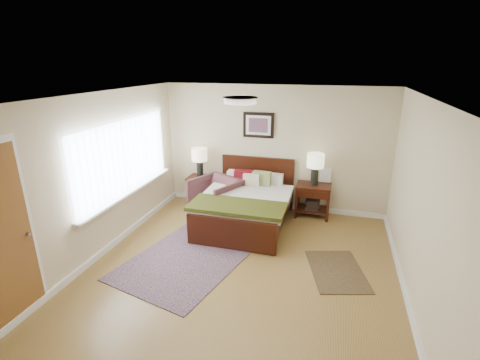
{
  "coord_description": "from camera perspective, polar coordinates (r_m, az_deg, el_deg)",
  "views": [
    {
      "loc": [
        1.18,
        -4.21,
        2.93
      ],
      "look_at": [
        -0.29,
        1.04,
        1.05
      ],
      "focal_mm": 26.0,
      "sensor_mm": 36.0,
      "label": 1
    }
  ],
  "objects": [
    {
      "name": "ceiling",
      "position": [
        4.39,
        0.04,
        13.43
      ],
      "size": [
        4.5,
        5.0,
        0.02
      ],
      "primitive_type": "cube",
      "color": "white",
      "rests_on": "back_wall"
    },
    {
      "name": "window",
      "position": [
        6.15,
        -18.24,
        3.45
      ],
      "size": [
        0.11,
        2.72,
        1.32
      ],
      "color": "silver",
      "rests_on": "left_wall"
    },
    {
      "name": "ceil_fixture",
      "position": [
        4.39,
        0.04,
        12.98
      ],
      "size": [
        0.44,
        0.44,
        0.08
      ],
      "color": "white",
      "rests_on": "ceiling"
    },
    {
      "name": "wall_art",
      "position": [
        6.95,
        3.05,
        8.98
      ],
      "size": [
        0.62,
        0.05,
        0.5
      ],
      "color": "black",
      "rests_on": "back_wall"
    },
    {
      "name": "bed",
      "position": [
        6.42,
        1.01,
        -3.33
      ],
      "size": [
        1.62,
        1.95,
        1.05
      ],
      "color": "#341307",
      "rests_on": "ground"
    },
    {
      "name": "rug_navy",
      "position": [
        5.46,
        15.59,
        -14.13
      ],
      "size": [
        1.01,
        1.26,
        0.01
      ],
      "primitive_type": "cube",
      "rotation": [
        0.0,
        0.0,
        0.27
      ],
      "color": "black",
      "rests_on": "ground"
    },
    {
      "name": "lamp_right",
      "position": [
        6.74,
        12.27,
        2.65
      ],
      "size": [
        0.32,
        0.32,
        0.61
      ],
      "color": "black",
      "rests_on": "nightstand_right"
    },
    {
      "name": "back_wall",
      "position": [
        7.01,
        5.57,
        5.09
      ],
      "size": [
        4.5,
        0.04,
        2.5
      ],
      "primitive_type": "cube",
      "color": "#C5B68F",
      "rests_on": "ground"
    },
    {
      "name": "nightstand_right",
      "position": [
        6.95,
        11.87,
        -2.82
      ],
      "size": [
        0.66,
        0.49,
        0.65
      ],
      "color": "#341307",
      "rests_on": "ground"
    },
    {
      "name": "left_wall",
      "position": [
        5.68,
        -22.39,
        0.36
      ],
      "size": [
        0.04,
        5.0,
        2.5
      ],
      "primitive_type": "cube",
      "color": "#C5B68F",
      "rests_on": "ground"
    },
    {
      "name": "nightstand_left",
      "position": [
        7.41,
        -6.55,
        -0.41
      ],
      "size": [
        0.5,
        0.45,
        0.6
      ],
      "color": "#341307",
      "rests_on": "ground"
    },
    {
      "name": "front_wall",
      "position": [
        2.67,
        -15.64,
        -20.77
      ],
      "size": [
        4.5,
        0.04,
        2.5
      ],
      "primitive_type": "cube",
      "color": "#C5B68F",
      "rests_on": "ground"
    },
    {
      "name": "floor",
      "position": [
        5.26,
        0.03,
        -14.81
      ],
      "size": [
        5.0,
        5.0,
        0.0
      ],
      "primitive_type": "plane",
      "color": "olive",
      "rests_on": "ground"
    },
    {
      "name": "lamp_left",
      "position": [
        7.27,
        -6.65,
        3.71
      ],
      "size": [
        0.32,
        0.32,
        0.61
      ],
      "color": "black",
      "rests_on": "nightstand_left"
    },
    {
      "name": "rug_persian",
      "position": [
        5.61,
        -8.5,
        -12.6
      ],
      "size": [
        2.01,
        2.47,
        0.01
      ],
      "primitive_type": "cube",
      "rotation": [
        0.0,
        0.0,
        -0.24
      ],
      "color": "#0C0D3E",
      "rests_on": "ground"
    },
    {
      "name": "right_wall",
      "position": [
        4.65,
        27.87,
        -4.43
      ],
      "size": [
        0.04,
        5.0,
        2.5
      ],
      "primitive_type": "cube",
      "color": "#C5B68F",
      "rests_on": "ground"
    },
    {
      "name": "armchair",
      "position": [
        6.84,
        -4.05,
        -2.85
      ],
      "size": [
        1.11,
        1.12,
        0.77
      ],
      "primitive_type": "imported",
      "rotation": [
        0.0,
        0.0,
        -0.45
      ],
      "color": "brown",
      "rests_on": "ground"
    }
  ]
}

